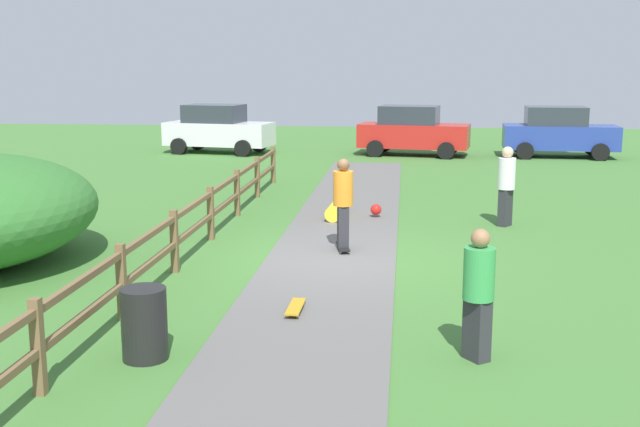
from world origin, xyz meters
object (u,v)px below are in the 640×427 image
object	(u,v)px
parked_car_blue	(559,132)
parked_car_white	(218,129)
bystander_green	(478,289)
skater_riding	(343,200)
skateboard_loose	(296,307)
bystander_white	(506,182)
parked_car_red	(413,131)
skater_fallen	(340,209)
trash_bin	(144,324)

from	to	relation	value
parked_car_blue	parked_car_white	world-z (taller)	same
bystander_green	parked_car_blue	xyz separation A→B (m)	(4.89, 21.43, 0.06)
skater_riding	skateboard_loose	world-z (taller)	skater_riding
skater_riding	bystander_white	xyz separation A→B (m)	(3.39, 2.75, -0.03)
bystander_green	parked_car_red	size ratio (longest dim) A/B	0.37
skater_riding	bystander_green	distance (m)	5.81
skateboard_loose	bystander_green	size ratio (longest dim) A/B	0.49
skater_fallen	skateboard_loose	size ratio (longest dim) A/B	2.01
parked_car_blue	parked_car_white	xyz separation A→B (m)	(-13.22, 0.01, 0.00)
parked_car_red	parked_car_blue	bearing A→B (deg)	-0.06
bystander_white	parked_car_white	distance (m)	16.39
skater_fallen	bystander_white	size ratio (longest dim) A/B	0.91
skateboard_loose	trash_bin	bearing A→B (deg)	-128.47
trash_bin	bystander_green	bearing A→B (deg)	5.87
trash_bin	skateboard_loose	world-z (taller)	trash_bin
skater_riding	parked_car_red	xyz separation A→B (m)	(1.44, 16.00, -0.05)
skater_fallen	bystander_white	distance (m)	3.86
trash_bin	skater_fallen	bearing A→B (deg)	79.95
skater_riding	parked_car_white	size ratio (longest dim) A/B	0.40
bystander_green	parked_car_blue	distance (m)	21.98
skater_fallen	bystander_green	distance (m)	9.17
bystander_green	parked_car_white	distance (m)	23.00
trash_bin	skater_fallen	size ratio (longest dim) A/B	0.56
bystander_green	skater_riding	bearing A→B (deg)	110.84
skater_fallen	skateboard_loose	bearing A→B (deg)	-90.41
trash_bin	parked_car_white	size ratio (longest dim) A/B	0.20
skater_riding	bystander_white	world-z (taller)	skater_riding
bystander_green	skater_fallen	bearing A→B (deg)	105.24
skater_fallen	trash_bin	bearing A→B (deg)	-100.05
trash_bin	skateboard_loose	xyz separation A→B (m)	(1.58, 1.99, -0.36)
bystander_green	parked_car_red	xyz separation A→B (m)	(-0.63, 21.44, 0.06)
bystander_green	bystander_white	bearing A→B (deg)	80.83
trash_bin	skateboard_loose	size ratio (longest dim) A/B	1.12
trash_bin	parked_car_blue	distance (m)	23.61
trash_bin	bystander_white	world-z (taller)	bystander_white
bystander_green	parked_car_blue	size ratio (longest dim) A/B	0.38
skater_riding	parked_car_red	world-z (taller)	parked_car_red
trash_bin	bystander_white	bearing A→B (deg)	58.07
bystander_white	parked_car_blue	size ratio (longest dim) A/B	0.41
skater_fallen	parked_car_red	world-z (taller)	parked_car_red
skater_riding	parked_car_blue	distance (m)	17.45
trash_bin	skater_fallen	distance (m)	9.38
skater_fallen	parked_car_white	world-z (taller)	parked_car_white
skater_riding	skater_fallen	distance (m)	3.50
skater_riding	skateboard_loose	size ratio (longest dim) A/B	2.21
parked_car_blue	parked_car_white	distance (m)	13.22
bystander_green	bystander_white	xyz separation A→B (m)	(1.32, 8.18, 0.08)
bystander_white	parked_car_red	xyz separation A→B (m)	(-1.95, 13.25, -0.02)
skateboard_loose	bystander_white	size ratio (longest dim) A/B	0.45
skateboard_loose	parked_car_red	distance (m)	19.96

